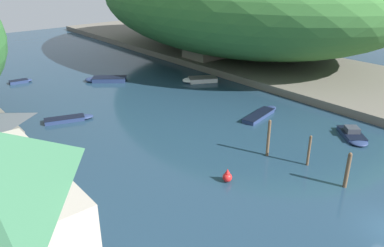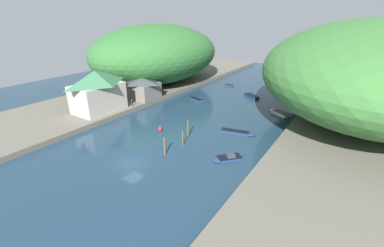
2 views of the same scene
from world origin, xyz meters
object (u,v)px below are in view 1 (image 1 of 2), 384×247
at_px(right_bank_cottage, 204,40).
at_px(boat_cabin_cruiser, 262,114).
at_px(boat_far_upstream, 104,79).
at_px(boat_mid_channel, 353,135).
at_px(person_by_boathouse, 32,190).
at_px(boat_far_right_bank, 21,81).
at_px(boat_moored_right, 71,119).
at_px(boat_navy_launch, 199,80).
at_px(channel_buoy_near, 227,177).

bearing_deg(right_bank_cottage, boat_cabin_cruiser, -116.36).
xyz_separation_m(boat_far_upstream, boat_mid_channel, (9.61, -33.22, -0.03)).
xyz_separation_m(boat_far_upstream, person_by_boathouse, (-18.61, -25.45, 1.65)).
distance_m(boat_cabin_cruiser, boat_far_right_bank, 34.98).
bearing_deg(right_bank_cottage, boat_mid_channel, -105.25).
relative_size(right_bank_cottage, boat_far_right_bank, 1.89).
height_order(right_bank_cottage, boat_moored_right, right_bank_cottage).
height_order(boat_far_upstream, boat_navy_launch, boat_navy_launch).
xyz_separation_m(right_bank_cottage, channel_buoy_near, (-23.91, -29.58, -3.57)).
height_order(boat_mid_channel, channel_buoy_near, channel_buoy_near).
height_order(boat_far_right_bank, boat_mid_channel, boat_mid_channel).
bearing_deg(boat_far_upstream, boat_cabin_cruiser, -124.26).
bearing_deg(boat_navy_launch, person_by_boathouse, 148.06).
bearing_deg(person_by_boathouse, boat_cabin_cruiser, -105.93).
height_order(right_bank_cottage, boat_navy_launch, right_bank_cottage).
xyz_separation_m(boat_moored_right, person_by_boathouse, (-8.68, -14.42, 1.74)).
distance_m(boat_far_right_bank, boat_mid_channel, 44.66).
xyz_separation_m(boat_moored_right, boat_mid_channel, (19.54, -22.19, 0.07)).
xyz_separation_m(boat_navy_launch, person_by_boathouse, (-29.00, -16.45, 1.64)).
bearing_deg(person_by_boathouse, channel_buoy_near, -133.01).
xyz_separation_m(right_bank_cottage, boat_far_right_bank, (-27.81, 8.49, -3.79)).
bearing_deg(boat_far_right_bank, boat_moored_right, 5.25).
bearing_deg(channel_buoy_near, boat_cabin_cruiser, 29.77).
bearing_deg(boat_mid_channel, boat_far_upstream, -32.52).
relative_size(boat_cabin_cruiser, boat_mid_channel, 1.44).
height_order(boat_moored_right, boat_navy_launch, boat_navy_launch).
distance_m(boat_far_upstream, boat_cabin_cruiser, 24.64).
distance_m(boat_far_right_bank, channel_buoy_near, 38.27).
relative_size(boat_moored_right, boat_far_right_bank, 1.67).
xyz_separation_m(boat_mid_channel, person_by_boathouse, (-28.22, 7.77, 1.67)).
xyz_separation_m(boat_cabin_cruiser, boat_far_right_bank, (-16.82, 30.68, -0.00)).
relative_size(boat_moored_right, boat_navy_launch, 1.00).
bearing_deg(person_by_boathouse, boat_mid_channel, -125.56).
bearing_deg(boat_moored_right, boat_far_upstream, 156.33).
bearing_deg(boat_navy_launch, right_bank_cottage, -17.45).
xyz_separation_m(channel_buoy_near, person_by_boathouse, (-13.00, 5.47, 1.52)).
bearing_deg(channel_buoy_near, boat_far_right_bank, 95.84).
bearing_deg(boat_mid_channel, right_bank_cottage, -63.91).
height_order(boat_cabin_cruiser, boat_moored_right, boat_cabin_cruiser).
height_order(boat_moored_right, person_by_boathouse, person_by_boathouse).
bearing_deg(boat_cabin_cruiser, boat_far_upstream, -175.58).
height_order(boat_far_upstream, person_by_boathouse, person_by_boathouse).
bearing_deg(boat_far_right_bank, boat_far_upstream, 59.66).
distance_m(right_bank_cottage, person_by_boathouse, 44.13).
bearing_deg(boat_far_upstream, person_by_boathouse, -177.70).
relative_size(boat_far_upstream, channel_buoy_near, 5.15).
distance_m(boat_cabin_cruiser, boat_mid_channel, 9.96).
distance_m(boat_far_upstream, boat_mid_channel, 34.58).
distance_m(boat_cabin_cruiser, person_by_boathouse, 26.05).
distance_m(boat_moored_right, person_by_boathouse, 16.92).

